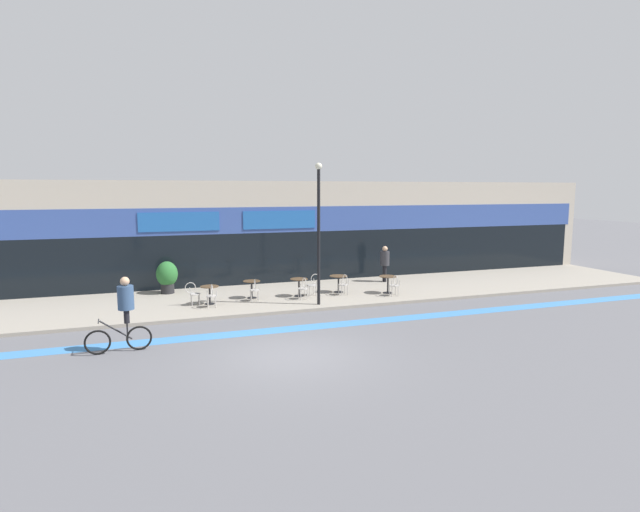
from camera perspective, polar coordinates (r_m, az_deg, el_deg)
The scene contains 20 objects.
ground_plane at distance 14.00m, azimuth -3.27°, elevation -11.26°, with size 120.00×120.00×0.00m, color #5B5B60.
sidewalk_slab at distance 20.81m, azimuth -8.74°, elevation -4.87°, with size 40.00×5.50×0.12m, color gray.
storefront_facade at distance 25.06m, azimuth -10.79°, elevation 2.73°, with size 40.00×4.06×4.92m.
bike_lane_stripe at distance 16.34m, azimuth -5.71°, elevation -8.49°, with size 36.00×0.70×0.01m, color #3D7AB7.
bistro_table_0 at distance 19.77m, azimuth -12.50°, elevation -3.95°, with size 0.70×0.70×0.71m.
bistro_table_1 at distance 20.54m, azimuth -7.81°, elevation -3.39°, with size 0.70×0.70×0.72m.
bistro_table_2 at distance 20.71m, azimuth -2.42°, elevation -3.18°, with size 0.72×0.72×0.74m.
bistro_table_3 at distance 21.50m, azimuth 2.13°, elevation -2.80°, with size 0.77×0.77×0.73m.
bistro_table_4 at distance 21.52m, azimuth 7.77°, elevation -2.83°, with size 0.75×0.75×0.74m.
cafe_chair_0_near at distance 19.15m, azimuth -12.28°, elevation -4.28°, with size 0.40×0.58×0.90m.
cafe_chair_0_side at distance 19.70m, azimuth -14.31°, elevation -4.01°, with size 0.58×0.42×0.90m.
cafe_chair_1_near at distance 19.94m, azimuth -7.48°, elevation -3.70°, with size 0.43×0.59×0.90m.
cafe_chair_2_near at distance 20.13m, azimuth -1.90°, elevation -3.53°, with size 0.42×0.59×0.90m.
cafe_chair_2_side at distance 20.90m, azimuth -0.78°, elevation -3.11°, with size 0.59×0.42×0.90m.
cafe_chair_3_near at distance 20.94m, azimuth 2.76°, elevation -3.10°, with size 0.44×0.59×0.90m.
cafe_chair_4_near at distance 20.97m, azimuth 8.52°, elevation -3.16°, with size 0.43×0.59×0.90m.
planter_pot at distance 22.24m, azimuth -17.08°, elevation -2.19°, with size 0.90×0.90×1.37m.
lamp_post at distance 18.90m, azimuth -0.15°, elevation 3.66°, with size 0.26×0.26×5.40m.
cyclist_0 at distance 14.99m, azimuth -21.51°, elevation -5.66°, with size 1.78×0.51×2.13m.
pedestrian_near_end at distance 24.12m, azimuth 7.41°, elevation -0.52°, with size 0.54×0.54×1.72m.
Camera 1 is at (-3.58, -12.76, 4.53)m, focal length 28.00 mm.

